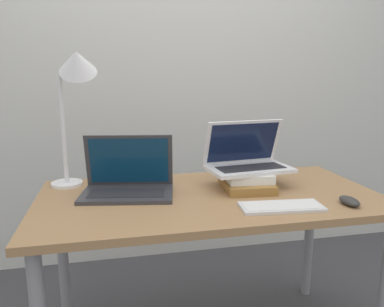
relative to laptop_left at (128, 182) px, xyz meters
name	(u,v)px	position (x,y,z in m)	size (l,w,h in m)	color
wall_back	(172,55)	(0.34, 0.88, 0.57)	(8.00, 0.05, 2.70)	silver
desk	(210,213)	(0.34, -0.09, -0.13)	(1.42, 0.72, 0.73)	#9E754C
laptop_left	(128,182)	(0.00, 0.00, 0.00)	(0.41, 0.29, 0.24)	#333338
book_stack	(246,180)	(0.52, -0.03, -0.01)	(0.23, 0.27, 0.08)	olive
laptop_on_books	(247,160)	(0.53, 0.01, 0.07)	(0.39, 0.26, 0.22)	silver
wireless_keyboard	(281,207)	(0.56, -0.30, -0.04)	(0.32, 0.15, 0.01)	silver
mouse	(349,201)	(0.83, -0.32, -0.03)	(0.06, 0.11, 0.03)	#2D2D2D
desk_lamp	(75,79)	(-0.20, 0.15, 0.43)	(0.23, 0.20, 0.63)	white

